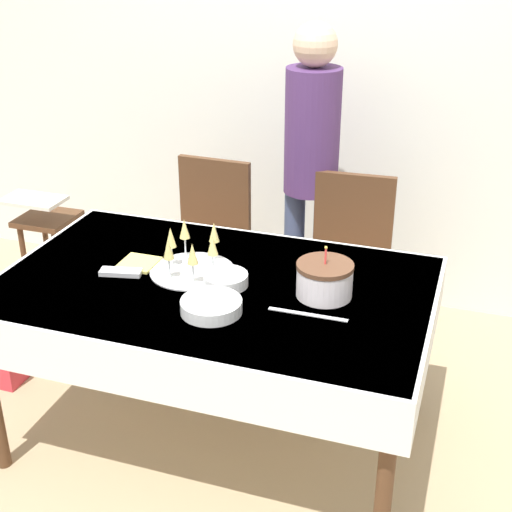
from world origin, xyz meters
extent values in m
plane|color=tan|center=(0.00, 0.00, 0.00)|extent=(12.00, 12.00, 0.00)
cube|color=silver|center=(0.00, 1.53, 1.35)|extent=(8.00, 0.05, 2.70)
cube|color=white|center=(0.00, 0.00, 0.76)|extent=(1.70, 1.04, 0.03)
cube|color=white|center=(0.00, 0.00, 0.67)|extent=(1.73, 1.07, 0.21)
cylinder|color=#51331E|center=(0.79, -0.46, 0.37)|extent=(0.06, 0.06, 0.74)
cylinder|color=#51331E|center=(-0.79, 0.46, 0.37)|extent=(0.06, 0.06, 0.74)
cylinder|color=#51331E|center=(0.79, 0.46, 0.37)|extent=(0.06, 0.06, 0.74)
cube|color=#51331E|center=(-0.38, 0.77, 0.43)|extent=(0.44, 0.44, 0.04)
cube|color=#51331E|center=(-0.38, 0.96, 0.70)|extent=(0.40, 0.05, 0.50)
cylinder|color=#51331E|center=(-0.21, 0.58, 0.21)|extent=(0.04, 0.04, 0.41)
cylinder|color=#51331E|center=(-0.57, 0.60, 0.21)|extent=(0.04, 0.04, 0.41)
cylinder|color=#51331E|center=(-0.20, 0.94, 0.21)|extent=(0.04, 0.04, 0.41)
cylinder|color=#51331E|center=(-0.56, 0.96, 0.21)|extent=(0.04, 0.04, 0.41)
cube|color=#51331E|center=(0.38, 0.77, 0.43)|extent=(0.44, 0.44, 0.04)
cube|color=#51331E|center=(0.37, 0.96, 0.70)|extent=(0.40, 0.06, 0.50)
cylinder|color=#51331E|center=(0.57, 0.60, 0.21)|extent=(0.04, 0.04, 0.41)
cylinder|color=#51331E|center=(0.21, 0.58, 0.21)|extent=(0.04, 0.04, 0.41)
cylinder|color=#51331E|center=(0.55, 0.96, 0.21)|extent=(0.04, 0.04, 0.41)
cylinder|color=#51331E|center=(0.19, 0.94, 0.21)|extent=(0.04, 0.04, 0.41)
cylinder|color=white|center=(0.44, 0.04, 0.83)|extent=(0.22, 0.22, 0.12)
cylinder|color=brown|center=(0.44, 0.04, 0.90)|extent=(0.22, 0.22, 0.02)
cylinder|color=#E53F3F|center=(0.44, 0.04, 0.94)|extent=(0.01, 0.01, 0.06)
sphere|color=#F9CC4C|center=(0.44, 0.04, 0.98)|extent=(0.01, 0.01, 0.01)
cylinder|color=silver|center=(-0.12, 0.06, 0.78)|extent=(0.35, 0.35, 0.01)
cylinder|color=silver|center=(-0.02, 0.06, 0.78)|extent=(0.05, 0.05, 0.00)
cylinder|color=silver|center=(-0.02, 0.06, 0.82)|extent=(0.01, 0.01, 0.08)
cone|color=#E0CC72|center=(-0.02, 0.06, 0.91)|extent=(0.04, 0.04, 0.08)
cylinder|color=silver|center=(-0.07, 0.18, 0.78)|extent=(0.05, 0.05, 0.00)
cylinder|color=silver|center=(-0.07, 0.18, 0.82)|extent=(0.01, 0.01, 0.08)
cone|color=#E0CC72|center=(-0.07, 0.18, 0.91)|extent=(0.04, 0.04, 0.08)
cylinder|color=silver|center=(-0.20, 0.17, 0.78)|extent=(0.05, 0.05, 0.00)
cylinder|color=silver|center=(-0.20, 0.17, 0.82)|extent=(0.01, 0.01, 0.08)
cone|color=#E0CC72|center=(-0.20, 0.17, 0.91)|extent=(0.04, 0.04, 0.08)
cylinder|color=silver|center=(-0.21, 0.07, 0.78)|extent=(0.05, 0.05, 0.00)
cylinder|color=silver|center=(-0.21, 0.07, 0.82)|extent=(0.01, 0.01, 0.08)
cone|color=#E0CC72|center=(-0.21, 0.07, 0.91)|extent=(0.04, 0.04, 0.08)
cylinder|color=silver|center=(-0.18, -0.03, 0.78)|extent=(0.05, 0.05, 0.00)
cylinder|color=silver|center=(-0.18, -0.03, 0.82)|extent=(0.01, 0.01, 0.08)
cone|color=#E0CC72|center=(-0.18, -0.03, 0.91)|extent=(0.04, 0.04, 0.08)
cylinder|color=silver|center=(-0.07, -0.04, 0.78)|extent=(0.05, 0.05, 0.00)
cylinder|color=silver|center=(-0.07, -0.04, 0.82)|extent=(0.01, 0.01, 0.08)
cone|color=#E0CC72|center=(-0.07, -0.04, 0.91)|extent=(0.04, 0.04, 0.08)
cylinder|color=white|center=(0.08, -0.22, 0.78)|extent=(0.23, 0.23, 0.01)
cylinder|color=white|center=(0.08, -0.22, 0.78)|extent=(0.23, 0.23, 0.01)
cylinder|color=white|center=(0.08, -0.22, 0.79)|extent=(0.23, 0.23, 0.01)
cylinder|color=white|center=(0.08, -0.22, 0.80)|extent=(0.23, 0.23, 0.01)
cylinder|color=white|center=(0.08, -0.22, 0.80)|extent=(0.23, 0.23, 0.01)
cylinder|color=white|center=(0.08, -0.22, 0.81)|extent=(0.23, 0.23, 0.01)
cylinder|color=white|center=(0.08, -0.22, 0.82)|extent=(0.23, 0.23, 0.01)
cylinder|color=white|center=(0.05, -0.01, 0.78)|extent=(0.18, 0.18, 0.01)
cylinder|color=white|center=(0.05, -0.01, 0.78)|extent=(0.18, 0.18, 0.01)
cylinder|color=white|center=(0.05, -0.01, 0.79)|extent=(0.18, 0.18, 0.01)
cylinder|color=white|center=(0.05, -0.01, 0.80)|extent=(0.18, 0.18, 0.01)
cylinder|color=white|center=(0.05, -0.01, 0.80)|extent=(0.18, 0.18, 0.01)
cylinder|color=white|center=(0.05, -0.01, 0.81)|extent=(0.18, 0.18, 0.01)
cylinder|color=white|center=(0.05, -0.01, 0.82)|extent=(0.18, 0.18, 0.01)
cube|color=silver|center=(0.42, -0.13, 0.77)|extent=(0.30, 0.02, 0.00)
cube|color=silver|center=(-0.39, -0.06, 0.78)|extent=(0.18, 0.09, 0.02)
cube|color=#E0D166|center=(-0.36, 0.05, 0.78)|extent=(0.15, 0.15, 0.01)
cylinder|color=#3F4C72|center=(0.04, 1.06, 0.40)|extent=(0.11, 0.11, 0.80)
cylinder|color=#3F4C72|center=(0.20, 1.06, 0.40)|extent=(0.11, 0.11, 0.80)
cylinder|color=#4C2D60|center=(0.12, 1.06, 1.12)|extent=(0.28, 0.28, 0.63)
sphere|color=#D8B293|center=(0.12, 1.06, 1.54)|extent=(0.22, 0.22, 0.22)
cube|color=#51331E|center=(-1.33, 0.81, 0.55)|extent=(0.30, 0.30, 0.03)
cube|color=silver|center=(-1.33, 0.71, 0.70)|extent=(0.33, 0.20, 0.02)
cylinder|color=#51331E|center=(-1.44, 0.70, 0.27)|extent=(0.03, 0.03, 0.54)
cylinder|color=#51331E|center=(-1.22, 0.70, 0.27)|extent=(0.03, 0.03, 0.54)
cylinder|color=#51331E|center=(-1.44, 0.92, 0.27)|extent=(0.03, 0.03, 0.54)
cylinder|color=#51331E|center=(-1.22, 0.92, 0.27)|extent=(0.03, 0.03, 0.54)
camera|label=1|loc=(0.96, -2.33, 2.10)|focal=50.00mm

